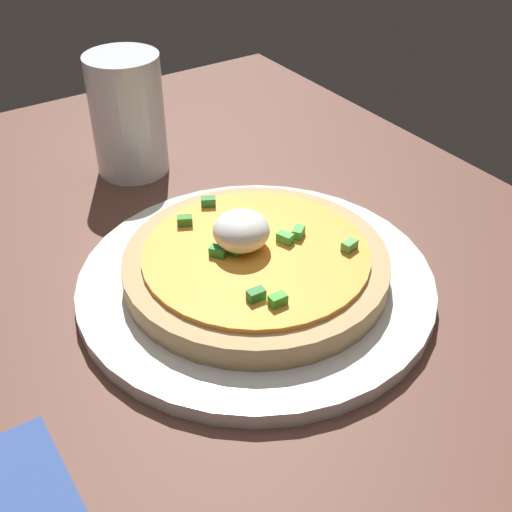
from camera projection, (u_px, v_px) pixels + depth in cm
name	position (u px, v px, depth cm)	size (l,w,h in cm)	color
dining_table	(180.00, 350.00, 50.71)	(96.41, 78.80, 3.14)	brown
plate	(256.00, 282.00, 53.96)	(29.15, 29.15, 1.31)	silver
pizza	(255.00, 262.00, 52.80)	(21.46, 21.46, 5.50)	tan
cup_far	(129.00, 122.00, 67.39)	(7.55, 7.55, 12.47)	silver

